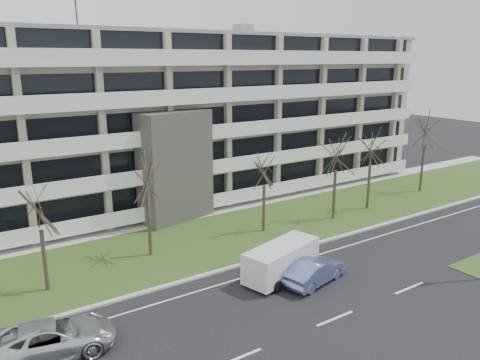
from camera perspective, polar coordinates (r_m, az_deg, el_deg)
ground at (r=25.72m, az=11.50°, el=-16.22°), size 160.00×160.00×0.00m
grass_verge at (r=35.03m, az=-3.69°, el=-7.22°), size 90.00×10.00×0.06m
curb at (r=31.12m, az=0.97°, el=-10.05°), size 90.00×0.35×0.12m
sidewalk at (r=39.61m, az=-7.67°, el=-4.68°), size 90.00×2.00×0.08m
lane_edge_line at (r=30.04m, az=2.61°, el=-11.14°), size 90.00×0.12×0.01m
apartment_building at (r=44.00m, az=-11.94°, el=7.23°), size 60.50×15.10×18.75m
silver_pickup at (r=23.89m, az=-22.03°, el=-17.46°), size 6.03×3.45×1.58m
blue_sedan at (r=28.77m, az=9.14°, el=-10.93°), size 4.71×2.51×1.47m
white_van at (r=29.05m, az=5.16°, el=-9.43°), size 5.68×3.30×2.08m
tree_2 at (r=28.16m, az=-23.37°, el=-2.87°), size 3.33×3.33×6.67m
tree_3 at (r=31.10m, az=-11.31°, el=0.73°), size 3.69×3.69×7.38m
tree_4 at (r=35.18m, az=2.98°, el=1.60°), size 3.30×3.30×6.61m
tree_5 at (r=38.58m, az=11.69°, el=3.50°), size 3.73×3.73×7.46m
tree_6 at (r=41.98m, az=15.74°, el=4.20°), size 3.76×3.76×7.51m
tree_7 at (r=49.34m, az=21.76°, el=6.13°), size 4.26×4.26×8.51m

